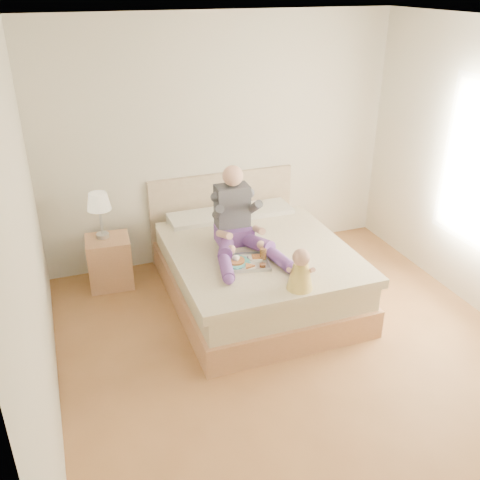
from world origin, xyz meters
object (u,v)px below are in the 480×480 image
object	(u,v)px
nightstand	(110,262)
baby	(300,272)
bed	(253,266)
tray	(245,261)
adult	(238,225)

from	to	relation	value
nightstand	baby	distance (m)	2.23
nightstand	baby	world-z (taller)	baby
bed	baby	bearing A→B (deg)	-87.12
bed	baby	distance (m)	1.07
bed	baby	xyz separation A→B (m)	(0.05, -0.97, 0.44)
nightstand	tray	bearing A→B (deg)	-40.02
adult	tray	xyz separation A→B (m)	(-0.05, -0.33, -0.21)
tray	baby	xyz separation A→B (m)	(0.29, -0.56, 0.12)
adult	nightstand	bearing A→B (deg)	148.85
bed	nightstand	size ratio (longest dim) A/B	3.99
adult	bed	bearing A→B (deg)	23.38
nightstand	tray	world-z (taller)	tray
nightstand	bed	bearing A→B (deg)	-22.49
adult	tray	size ratio (longest dim) A/B	1.97
adult	baby	distance (m)	0.93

